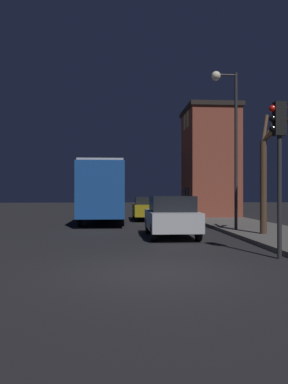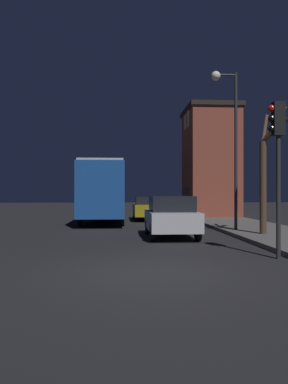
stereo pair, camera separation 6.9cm
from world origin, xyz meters
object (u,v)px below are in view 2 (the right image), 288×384
at_px(streetlamp, 229,124).
at_px(traffic_light, 277,146).
at_px(bare_tree, 266,169).
at_px(car_mid_lane, 148,208).
at_px(car_near_lane, 171,216).
at_px(bus, 104,188).

distance_m(streetlamp, traffic_light, 6.81).
bearing_deg(bare_tree, car_mid_lane, 111.97).
height_order(traffic_light, bare_tree, bare_tree).
xyz_separation_m(streetlamp, bare_tree, (0.91, -1.91, -2.12)).
bearing_deg(traffic_light, bare_tree, 71.76).
xyz_separation_m(traffic_light, car_mid_lane, (-2.41, 14.38, -2.21)).
height_order(traffic_light, car_near_lane, traffic_light).
relative_size(traffic_light, car_near_lane, 1.08).
relative_size(streetlamp, traffic_light, 1.67).
relative_size(bare_tree, bus, 0.51).
bearing_deg(bus, traffic_light, -68.83).
height_order(bare_tree, bus, bare_tree).
bearing_deg(traffic_light, bus, 111.17).
xyz_separation_m(bare_tree, bus, (-6.71, 8.75, -0.63)).
distance_m(car_near_lane, car_mid_lane, 9.38).
height_order(traffic_light, car_mid_lane, traffic_light).
height_order(streetlamp, traffic_light, streetlamp).
bearing_deg(bus, car_near_lane, -70.27).
bearing_deg(car_near_lane, bus, 109.73).
relative_size(bare_tree, car_mid_lane, 1.18).
bearing_deg(traffic_light, car_near_lane, 113.53).
bearing_deg(car_near_lane, streetlamp, 28.74).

